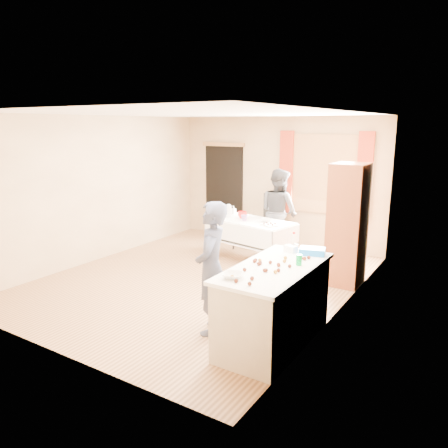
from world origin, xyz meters
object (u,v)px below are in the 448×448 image
Objects in this scene: cabinet at (347,225)px; woman at (279,212)px; chair at (274,232)px; party_table at (251,236)px; counter at (274,305)px; girl at (211,268)px.

cabinet reaches higher than woman.
cabinet is 2.33m from chair.
chair is at bearing -27.45° from woman.
party_table is at bearing -112.56° from chair.
cabinet is at bearing 87.54° from counter.
cabinet is 1.14× the size of woman.
chair reaches higher than counter.
woman is (0.24, 0.66, 0.38)m from party_table.
girl reaches higher than party_table.
woman is at bearing 114.59° from counter.
chair is at bearing 174.53° from girl.
counter reaches higher than party_table.
counter is 3.12m from party_table.
cabinet is at bearing 140.60° from girl.
cabinet reaches higher than counter.
chair is at bearing 115.99° from counter.
party_table is 1.03× the size of woman.
chair is at bearing 101.73° from party_table.
cabinet is 1.18× the size of girl.
party_table is 1.56× the size of chair.
chair is 0.66× the size of woman.
counter is at bearing -87.88° from chair.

